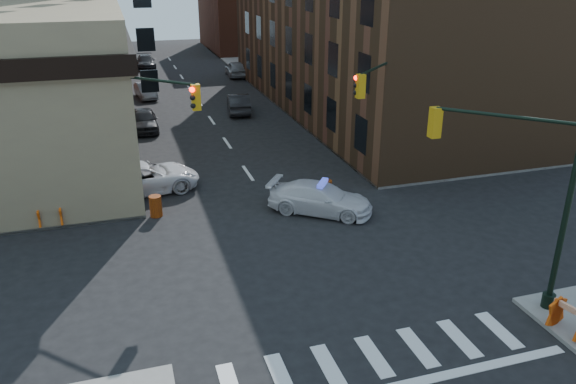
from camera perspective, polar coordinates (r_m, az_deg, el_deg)
ground at (r=23.39m, az=1.60°, el=-6.33°), size 140.00×140.00×0.00m
sidewalk_ne at (r=61.01m, az=12.55°, el=11.39°), size 34.00×54.50×0.15m
commercial_row_ne at (r=46.46m, az=8.35°, el=16.99°), size 14.00×34.00×14.00m
filler_ne at (r=80.27m, az=-2.29°, el=18.71°), size 16.00×16.00×12.00m
signal_pole_se at (r=19.94m, az=23.80°, el=0.99°), size 5.40×5.27×8.00m
signal_pole_nw at (r=25.69m, az=-14.77°, el=6.08°), size 3.58×3.67×8.00m
signal_pole_ne at (r=28.57m, az=9.47°, el=8.14°), size 3.67×3.58×8.00m
tree_ne_near at (r=48.17m, az=0.20°, el=13.19°), size 3.00×3.00×4.85m
tree_ne_far at (r=55.78m, az=-2.32°, el=14.45°), size 3.00×3.00×4.85m
police_car at (r=26.89m, az=3.31°, el=-0.63°), size 5.26×4.54×1.45m
pickup at (r=30.16m, az=-14.42°, el=1.42°), size 6.00×3.37×1.58m
parked_car_wnear at (r=41.51m, az=-14.39°, el=7.11°), size 1.84×4.47×1.52m
parked_car_wfar at (r=51.68m, az=-14.27°, el=9.96°), size 1.90×4.15×1.32m
parked_car_wdeep at (r=66.57m, az=-14.24°, el=12.70°), size 2.03×4.93×1.43m
parked_car_enear at (r=45.33m, az=-5.06°, el=9.00°), size 2.23×4.80×1.52m
parked_car_efar at (r=60.16m, az=-5.32°, el=12.37°), size 2.11×4.77×1.59m
pedestrian_a at (r=28.38m, az=-15.68°, el=0.37°), size 0.73×0.67×1.68m
pedestrian_b at (r=27.67m, az=-23.92°, el=-1.38°), size 0.81×0.63×1.67m
pedestrian_c at (r=29.63m, az=-23.29°, el=0.14°), size 0.98×0.77×1.56m
barrel_road at (r=28.59m, az=3.94°, el=0.26°), size 0.63×0.63×0.96m
barrel_bank at (r=27.24m, az=-13.29°, el=-1.41°), size 0.71×0.71×1.03m
barricade_se_a at (r=20.50m, az=26.71°, el=-11.49°), size 0.93×1.41×0.97m
barricade_nw_a at (r=29.44m, az=-19.07°, el=-0.05°), size 1.23×0.64×0.91m
barricade_nw_b at (r=27.48m, az=-22.95°, el=-2.23°), size 1.24×0.65×0.92m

